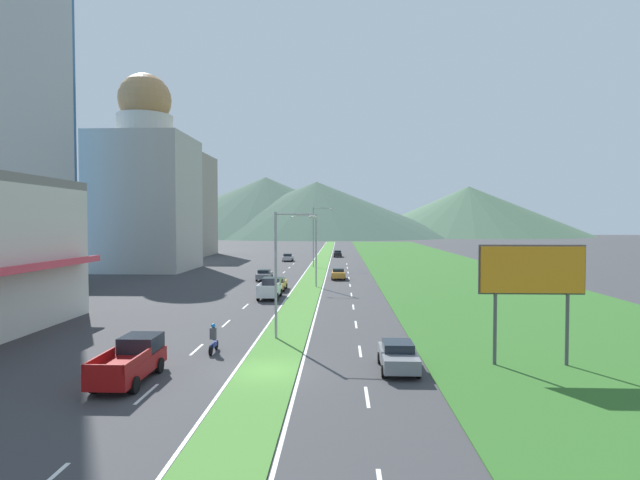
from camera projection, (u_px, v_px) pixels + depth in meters
name	position (u px, v px, depth m)	size (l,w,h in m)	color
ground_plane	(267.00, 372.00, 26.92)	(600.00, 600.00, 0.00)	#38383A
grass_median	(318.00, 268.00, 86.83)	(3.20, 240.00, 0.06)	#477F33
grass_verge_right	(439.00, 269.00, 86.00)	(24.00, 240.00, 0.06)	#2D6023
lane_dash_left_2	(147.00, 394.00, 23.43)	(0.16, 2.80, 0.01)	silver
lane_dash_left_3	(197.00, 350.00, 31.58)	(0.16, 2.80, 0.01)	silver
lane_dash_left_4	(226.00, 323.00, 39.72)	(0.16, 2.80, 0.01)	silver
lane_dash_left_5	(246.00, 306.00, 47.86)	(0.16, 2.80, 0.01)	silver
lane_dash_left_6	(259.00, 294.00, 56.00)	(0.16, 2.80, 0.01)	silver
lane_dash_left_7	(270.00, 285.00, 64.14)	(0.16, 2.80, 0.01)	silver
lane_dash_left_8	(278.00, 278.00, 72.28)	(0.16, 2.80, 0.01)	silver
lane_dash_left_9	(284.00, 272.00, 80.42)	(0.16, 2.80, 0.01)	silver
lane_dash_left_10	(289.00, 268.00, 88.56)	(0.16, 2.80, 0.01)	silver
lane_dash_left_11	(293.00, 264.00, 96.70)	(0.16, 2.80, 0.01)	silver
lane_dash_right_2	(367.00, 397.00, 23.02)	(0.16, 2.80, 0.01)	silver
lane_dash_right_3	(360.00, 351.00, 31.16)	(0.16, 2.80, 0.01)	silver
lane_dash_right_4	(356.00, 325.00, 39.31)	(0.16, 2.80, 0.01)	silver
lane_dash_right_5	(353.00, 307.00, 47.45)	(0.16, 2.80, 0.01)	silver
lane_dash_right_6	(351.00, 295.00, 55.59)	(0.16, 2.80, 0.01)	silver
lane_dash_right_7	(350.00, 285.00, 63.73)	(0.16, 2.80, 0.01)	silver
lane_dash_right_8	(349.00, 278.00, 71.87)	(0.16, 2.80, 0.01)	silver
lane_dash_right_9	(348.00, 273.00, 80.01)	(0.16, 2.80, 0.01)	silver
lane_dash_right_10	(347.00, 268.00, 88.15)	(0.16, 2.80, 0.01)	silver
lane_dash_right_11	(347.00, 264.00, 96.29)	(0.16, 2.80, 0.01)	silver
edge_line_median_left	(308.00, 269.00, 86.90)	(0.16, 240.00, 0.01)	silver
edge_line_median_right	(328.00, 269.00, 86.76)	(0.16, 240.00, 0.01)	silver
domed_building	(146.00, 189.00, 84.08)	(14.90, 14.90, 32.51)	#B7B2A8
midrise_colored	(181.00, 206.00, 122.37)	(14.36, 14.36, 23.99)	#9E9384
hill_far_left	(266.00, 206.00, 305.64)	(167.15, 167.15, 35.28)	#3D5647
hill_far_center	(317.00, 209.00, 289.45)	(156.28, 156.28, 31.23)	#3D5647
hill_far_right	(468.00, 211.00, 304.77)	(137.57, 137.57, 29.68)	#47664C
street_lamp_near	(281.00, 266.00, 34.34)	(2.91, 0.39, 8.68)	#99999E
street_lamp_mid	(313.00, 245.00, 61.76)	(3.16, 0.28, 8.95)	#99999E
street_lamp_far	(315.00, 233.00, 89.23)	(3.51, 0.45, 10.62)	#99999E
billboard_roadside	(532.00, 275.00, 27.79)	(5.82, 0.28, 6.73)	#4C4C51
car_0	(264.00, 275.00, 69.43)	(1.91, 4.35, 1.47)	slate
car_1	(278.00, 284.00, 59.23)	(1.95, 4.56, 1.45)	#C6842D
car_2	(338.00, 254.00, 116.29)	(1.87, 4.58, 1.49)	black
car_4	(288.00, 257.00, 103.52)	(2.01, 4.17, 1.54)	#B2B2B7
car_5	(398.00, 356.00, 27.16)	(1.99, 4.18, 1.51)	slate
car_6	(338.00, 274.00, 70.70)	(1.94, 4.20, 1.48)	#C6842D
pickup_truck_0	(270.00, 289.00, 53.17)	(2.18, 5.40, 2.00)	silver
pickup_truck_1	(131.00, 361.00, 25.44)	(2.18, 5.40, 2.00)	maroon
motorcycle_rider	(213.00, 341.00, 30.81)	(0.36, 2.00, 1.80)	black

